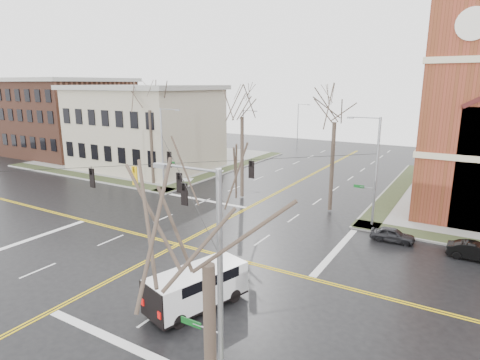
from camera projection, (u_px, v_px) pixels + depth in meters
The scene contains 19 objects.
ground at pixel (178, 245), 29.98m from camera, with size 120.00×120.00×0.00m, color black.
sidewalks at pixel (178, 244), 29.96m from camera, with size 80.00×80.00×0.17m.
road_markings at pixel (178, 244), 29.98m from camera, with size 100.00×100.00×0.01m.
civic_building_a at pixel (146, 129), 56.35m from camera, with size 18.00×14.00×11.00m, color #A0957E.
civic_building_b at pixel (67, 118), 67.88m from camera, with size 18.00×16.00×12.00m, color brown.
signal_pole_ne at pixel (374, 169), 32.76m from camera, with size 2.75×0.22×9.00m.
signal_pole_nw at pixel (163, 147), 44.06m from camera, with size 2.75×0.22×9.00m.
signal_pole_se at pixel (216, 289), 13.58m from camera, with size 2.75×0.22×9.00m.
span_wires at pixel (175, 163), 28.52m from camera, with size 23.02×23.02×0.03m.
traffic_signals at pixel (169, 175), 28.14m from camera, with size 8.21×8.26×1.30m.
streetlight_north_a at pixel (244, 135), 57.60m from camera, with size 2.30×0.20×8.00m.
streetlight_north_b at pixel (298, 124), 74.29m from camera, with size 2.30×0.20×8.00m.
cargo_van at pixel (200, 284), 21.50m from camera, with size 3.69×5.94×2.12m.
parked_car_a at pixel (393, 235), 30.45m from camera, with size 1.29×3.21×1.09m, color black.
parked_car_b at pixel (476, 252), 27.25m from camera, with size 1.26×3.61×1.19m, color black.
tree_nw_far at pixel (149, 105), 45.76m from camera, with size 4.00×4.00×12.88m.
tree_nw_near at pixel (242, 112), 40.21m from camera, with size 4.00×4.00×12.43m.
tree_ne at pixel (335, 116), 35.71m from camera, with size 4.00×4.00×12.31m.
tree_se at pixel (208, 249), 10.77m from camera, with size 4.00×4.00×10.21m.
Camera 1 is at (18.35, -21.66, 11.75)m, focal length 30.00 mm.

